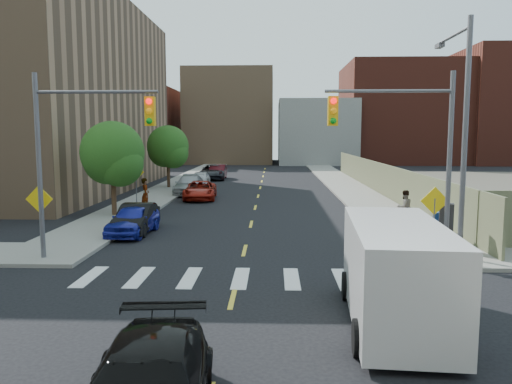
# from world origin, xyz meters

# --- Properties ---
(ground) EXTENTS (160.00, 160.00, 0.00)m
(ground) POSITION_xyz_m (0.00, 0.00, 0.00)
(ground) COLOR black
(ground) RESTS_ON ground
(sidewalk_nw) EXTENTS (3.50, 73.00, 0.15)m
(sidewalk_nw) POSITION_xyz_m (-7.75, 41.50, 0.07)
(sidewalk_nw) COLOR gray
(sidewalk_nw) RESTS_ON ground
(sidewalk_ne) EXTENTS (3.50, 73.00, 0.15)m
(sidewalk_ne) POSITION_xyz_m (7.75, 41.50, 0.07)
(sidewalk_ne) COLOR gray
(sidewalk_ne) RESTS_ON ground
(fence_north) EXTENTS (0.12, 44.00, 2.50)m
(fence_north) POSITION_xyz_m (9.60, 28.00, 1.25)
(fence_north) COLOR #676C4C
(fence_north) RESTS_ON ground
(building_nw) EXTENTS (22.00, 30.00, 16.00)m
(building_nw) POSITION_xyz_m (-22.00, 30.00, 8.00)
(building_nw) COLOR #8C6B4C
(building_nw) RESTS_ON ground
(bg_bldg_west) EXTENTS (14.00, 18.00, 12.00)m
(bg_bldg_west) POSITION_xyz_m (-22.00, 70.00, 6.00)
(bg_bldg_west) COLOR #592319
(bg_bldg_west) RESTS_ON ground
(bg_bldg_midwest) EXTENTS (14.00, 16.00, 15.00)m
(bg_bldg_midwest) POSITION_xyz_m (-6.00, 72.00, 7.50)
(bg_bldg_midwest) COLOR #8C6B4C
(bg_bldg_midwest) RESTS_ON ground
(bg_bldg_center) EXTENTS (12.00, 16.00, 10.00)m
(bg_bldg_center) POSITION_xyz_m (8.00, 70.00, 5.00)
(bg_bldg_center) COLOR gray
(bg_bldg_center) RESTS_ON ground
(bg_bldg_east) EXTENTS (18.00, 18.00, 16.00)m
(bg_bldg_east) POSITION_xyz_m (22.00, 72.00, 8.00)
(bg_bldg_east) COLOR #592319
(bg_bldg_east) RESTS_ON ground
(bg_bldg_fareast) EXTENTS (14.00, 16.00, 18.00)m
(bg_bldg_fareast) POSITION_xyz_m (38.00, 70.00, 9.00)
(bg_bldg_fareast) COLOR #592319
(bg_bldg_fareast) RESTS_ON ground
(signal_nw) EXTENTS (4.59, 0.30, 7.00)m
(signal_nw) POSITION_xyz_m (-5.98, 6.00, 4.53)
(signal_nw) COLOR #59595E
(signal_nw) RESTS_ON ground
(signal_ne) EXTENTS (4.59, 0.30, 7.00)m
(signal_ne) POSITION_xyz_m (5.98, 6.00, 4.53)
(signal_ne) COLOR #59595E
(signal_ne) RESTS_ON ground
(streetlight_ne) EXTENTS (0.25, 3.70, 9.00)m
(streetlight_ne) POSITION_xyz_m (8.20, 6.90, 5.22)
(streetlight_ne) COLOR #59595E
(streetlight_ne) RESTS_ON ground
(warn_sign_nw) EXTENTS (1.06, 0.06, 2.83)m
(warn_sign_nw) POSITION_xyz_m (-7.80, 6.50, 1.99)
(warn_sign_nw) COLOR #59595E
(warn_sign_nw) RESTS_ON ground
(warn_sign_ne) EXTENTS (1.06, 0.06, 2.83)m
(warn_sign_ne) POSITION_xyz_m (7.20, 6.50, 1.99)
(warn_sign_ne) COLOR #59595E
(warn_sign_ne) RESTS_ON ground
(warn_sign_midwest) EXTENTS (1.06, 0.06, 2.83)m
(warn_sign_midwest) POSITION_xyz_m (-7.80, 20.00, 1.99)
(warn_sign_midwest) COLOR #59595E
(warn_sign_midwest) RESTS_ON ground
(tree_west_near) EXTENTS (3.66, 3.64, 5.52)m
(tree_west_near) POSITION_xyz_m (-8.00, 16.05, 3.48)
(tree_west_near) COLOR #332114
(tree_west_near) RESTS_ON ground
(tree_west_far) EXTENTS (3.66, 3.64, 5.52)m
(tree_west_far) POSITION_xyz_m (-8.00, 31.05, 3.48)
(tree_west_far) COLOR #332114
(tree_west_far) RESTS_ON ground
(parked_car_blue) EXTENTS (1.96, 4.27, 1.42)m
(parked_car_blue) POSITION_xyz_m (-5.50, 11.09, 0.71)
(parked_car_blue) COLOR #1B2298
(parked_car_blue) RESTS_ON ground
(parked_car_black) EXTENTS (1.56, 4.25, 1.39)m
(parked_car_black) POSITION_xyz_m (-5.50, 11.61, 0.70)
(parked_car_black) COLOR black
(parked_car_black) RESTS_ON ground
(parked_car_red) EXTENTS (2.57, 5.00, 1.35)m
(parked_car_red) POSITION_xyz_m (-4.20, 23.98, 0.67)
(parked_car_red) COLOR #9D1C0F
(parked_car_red) RESTS_ON ground
(parked_car_silver) EXTENTS (2.21, 5.19, 1.49)m
(parked_car_silver) POSITION_xyz_m (-5.50, 27.08, 0.75)
(parked_car_silver) COLOR #999CA0
(parked_car_silver) RESTS_ON ground
(parked_car_white) EXTENTS (1.77, 4.13, 1.39)m
(parked_car_white) POSITION_xyz_m (-5.50, 32.92, 0.69)
(parked_car_white) COLOR silver
(parked_car_white) RESTS_ON ground
(parked_car_maroon) EXTENTS (1.64, 4.65, 1.53)m
(parked_car_maroon) POSITION_xyz_m (-4.73, 40.20, 0.77)
(parked_car_maroon) COLOR #3A0B10
(parked_car_maroon) RESTS_ON ground
(parked_car_grey) EXTENTS (2.88, 5.69, 1.54)m
(parked_car_grey) POSITION_xyz_m (-5.22, 40.02, 0.77)
(parked_car_grey) COLOR black
(parked_car_grey) RESTS_ON ground
(cargo_van) EXTENTS (2.72, 5.85, 2.61)m
(cargo_van) POSITION_xyz_m (4.27, 0.27, 1.37)
(cargo_van) COLOR silver
(cargo_van) RESTS_ON ground
(mailbox) EXTENTS (0.58, 0.47, 1.29)m
(mailbox) POSITION_xyz_m (8.33, 9.34, 0.77)
(mailbox) COLOR navy
(mailbox) RESTS_ON sidewalk_ne
(payphone) EXTENTS (0.66, 0.59, 1.85)m
(payphone) POSITION_xyz_m (8.17, 7.99, 1.07)
(payphone) COLOR black
(payphone) RESTS_ON sidewalk_ne
(pedestrian_west) EXTENTS (0.65, 0.82, 1.97)m
(pedestrian_west) POSITION_xyz_m (-6.60, 17.66, 1.13)
(pedestrian_west) COLOR gray
(pedestrian_west) RESTS_ON sidewalk_nw
(pedestrian_east) EXTENTS (1.03, 0.92, 1.77)m
(pedestrian_east) POSITION_xyz_m (7.91, 13.41, 1.04)
(pedestrian_east) COLOR gray
(pedestrian_east) RESTS_ON sidewalk_ne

